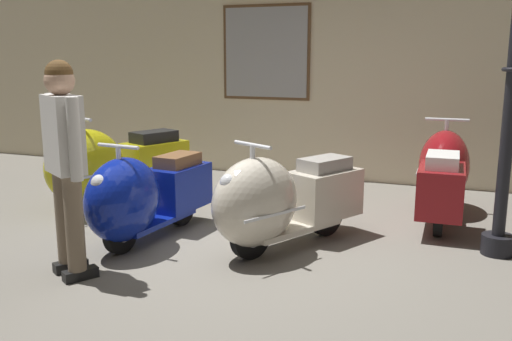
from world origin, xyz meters
TOP-DOWN VIEW (x-y plane):
  - ground_plane at (0.00, 0.00)m, footprint 60.00×60.00m
  - showroom_back_wall at (-0.00, 3.28)m, footprint 18.00×0.24m
  - scooter_0 at (-1.86, 0.73)m, footprint 1.17×1.86m
  - scooter_1 at (-0.83, -0.20)m, footprint 0.64×1.67m
  - scooter_2 at (0.44, 0.06)m, footprint 1.22×1.71m
  - scooter_3 at (1.79, 1.72)m, footprint 0.57×1.75m
  - visitor_0 at (-0.93, -1.10)m, footprint 0.51×0.42m

SIDE VIEW (x-z plane):
  - ground_plane at x=0.00m, z-range 0.00..0.00m
  - scooter_1 at x=-0.83m, z-range -0.04..0.95m
  - scooter_2 at x=0.44m, z-range -0.05..0.98m
  - scooter_3 at x=1.79m, z-range -0.05..1.02m
  - scooter_0 at x=-1.86m, z-range -0.05..1.05m
  - visitor_0 at x=-0.93m, z-range 0.14..1.87m
  - showroom_back_wall at x=0.00m, z-range 0.00..3.60m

